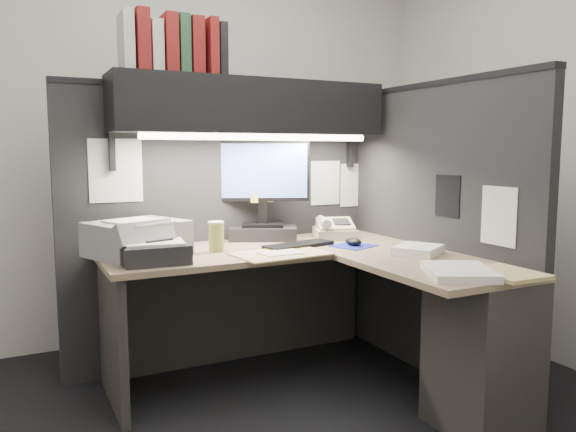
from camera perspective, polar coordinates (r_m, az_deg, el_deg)
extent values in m
plane|color=black|center=(2.78, 0.29, -20.22)|extent=(3.50, 3.50, 0.00)
cube|color=silver|center=(3.88, -9.85, 7.96)|extent=(3.50, 0.04, 2.70)
cube|color=silver|center=(3.62, 26.07, 7.47)|extent=(0.04, 3.00, 2.70)
cube|color=black|center=(3.38, -6.39, -1.15)|extent=(1.90, 0.06, 1.60)
cube|color=black|center=(3.22, 14.59, -1.72)|extent=(0.06, 1.50, 1.60)
cube|color=#987861|center=(3.08, -2.76, -3.49)|extent=(1.70, 0.68, 0.03)
cube|color=#987861|center=(2.73, 14.61, -5.02)|extent=(0.60, 0.85, 0.03)
cube|color=#2E2C29|center=(3.43, -4.77, -8.69)|extent=(1.61, 0.02, 0.70)
cube|color=#2E2C29|center=(2.95, -17.40, -11.58)|extent=(0.04, 0.61, 0.70)
cube|color=#2E2C29|center=(2.74, 19.18, -13.08)|extent=(0.38, 0.40, 0.70)
cube|color=black|center=(3.22, -3.81, 10.98)|extent=(1.55, 0.34, 0.30)
cylinder|color=white|center=(3.08, -2.77, 8.02)|extent=(1.32, 0.04, 0.04)
cube|color=black|center=(3.35, -2.56, -1.71)|extent=(0.46, 0.38, 0.08)
cube|color=black|center=(3.34, -2.57, 0.42)|extent=(0.07, 0.06, 0.13)
cube|color=black|center=(3.31, -2.55, 4.62)|extent=(0.51, 0.26, 0.36)
cube|color=#657CDE|center=(3.30, -2.42, 4.61)|extent=(0.46, 0.21, 0.32)
cube|color=black|center=(3.09, 1.08, -2.97)|extent=(0.43, 0.22, 0.02)
cube|color=#1C259C|center=(3.13, 6.68, -3.04)|extent=(0.27, 0.26, 0.00)
ellipsoid|color=black|center=(3.13, 6.65, -2.60)|extent=(0.08, 0.12, 0.04)
cube|color=#BEB892|center=(3.40, 4.72, -1.45)|extent=(0.30, 0.31, 0.10)
cylinder|color=#B9AA4A|center=(2.97, -7.30, -2.17)|extent=(0.09, 0.09, 0.15)
cube|color=gray|center=(2.93, -15.08, -2.21)|extent=(0.54, 0.50, 0.17)
cube|color=black|center=(2.72, -13.35, -3.71)|extent=(0.32, 0.27, 0.09)
cube|color=tan|center=(2.86, -0.74, -3.87)|extent=(0.49, 0.34, 0.01)
cube|color=white|center=(2.93, 13.07, -3.40)|extent=(0.31, 0.30, 0.05)
cube|color=white|center=(2.50, 17.00, -5.43)|extent=(0.39, 0.41, 0.03)
cube|color=tan|center=(2.57, 21.23, -5.44)|extent=(0.24, 0.31, 0.02)
cube|color=silver|center=(3.07, -16.14, 16.55)|extent=(0.06, 0.22, 0.30)
cube|color=maroon|center=(3.07, -14.83, 16.70)|extent=(0.06, 0.22, 0.31)
cube|color=silver|center=(3.10, -13.50, 16.22)|extent=(0.06, 0.22, 0.26)
cube|color=maroon|center=(3.10, -12.11, 16.60)|extent=(0.06, 0.22, 0.30)
cube|color=#285137|center=(3.15, -10.88, 16.54)|extent=(0.06, 0.22, 0.31)
cube|color=maroon|center=(3.15, -9.59, 16.47)|extent=(0.06, 0.22, 0.30)
cube|color=maroon|center=(3.15, -8.09, 16.47)|extent=(0.05, 0.22, 0.29)
cube|color=black|center=(3.18, -7.13, 16.23)|extent=(0.04, 0.22, 0.28)
cube|color=white|center=(3.61, 3.81, 3.38)|extent=(0.21, 0.00, 0.28)
cube|color=white|center=(3.72, 6.73, 3.14)|extent=(0.21, 0.00, 0.28)
cube|color=white|center=(3.15, -17.10, 4.43)|extent=(0.28, 0.00, 0.34)
cube|color=black|center=(3.07, 15.89, 1.98)|extent=(0.00, 0.18, 0.22)
cube|color=white|center=(2.83, 20.62, -0.01)|extent=(0.00, 0.21, 0.28)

